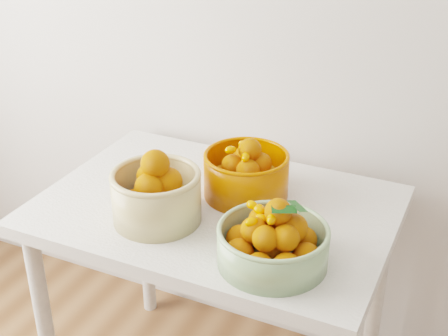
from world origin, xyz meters
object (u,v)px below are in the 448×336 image
at_px(table, 216,232).
at_px(bowl_cream, 156,194).
at_px(bowl_orange, 246,173).
at_px(bowl_green, 273,242).

bearing_deg(table, bowl_cream, -128.30).
distance_m(table, bowl_orange, 0.20).
xyz_separation_m(table, bowl_cream, (-0.11, -0.14, 0.18)).
relative_size(table, bowl_cream, 3.89).
height_order(table, bowl_green, bowl_green).
xyz_separation_m(bowl_cream, bowl_green, (0.36, -0.05, -0.02)).
height_order(table, bowl_orange, bowl_orange).
bearing_deg(bowl_green, bowl_cream, 171.48).
bearing_deg(bowl_orange, bowl_cream, -126.24).
distance_m(bowl_cream, bowl_green, 0.36).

